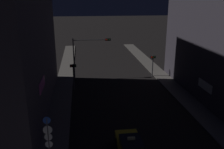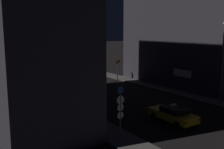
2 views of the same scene
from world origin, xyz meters
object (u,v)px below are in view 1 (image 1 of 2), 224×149
(traffic_light_overhead, at_px, (88,49))
(sign_pole_left, at_px, (48,137))
(traffic_light_right_kerb, at_px, (153,61))
(taxi, at_px, (131,147))
(traffic_light_left_kerb, at_px, (73,71))

(traffic_light_overhead, xyz_separation_m, sign_pole_left, (-3.42, -19.58, -1.90))
(traffic_light_right_kerb, relative_size, sign_pole_left, 0.86)
(taxi, distance_m, traffic_light_left_kerb, 15.18)
(taxi, height_order, traffic_light_overhead, traffic_light_overhead)
(taxi, height_order, traffic_light_left_kerb, traffic_light_left_kerb)
(traffic_light_right_kerb, bearing_deg, sign_pole_left, -124.56)
(traffic_light_overhead, bearing_deg, traffic_light_right_kerb, -4.59)
(traffic_light_overhead, height_order, traffic_light_right_kerb, traffic_light_overhead)
(taxi, bearing_deg, traffic_light_overhead, 97.18)
(traffic_light_overhead, distance_m, sign_pole_left, 19.97)
(sign_pole_left, bearing_deg, traffic_light_overhead, 80.10)
(traffic_light_overhead, relative_size, traffic_light_left_kerb, 1.71)
(traffic_light_right_kerb, bearing_deg, traffic_light_overhead, 175.41)
(traffic_light_overhead, relative_size, traffic_light_right_kerb, 1.81)
(taxi, relative_size, traffic_light_right_kerb, 1.38)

